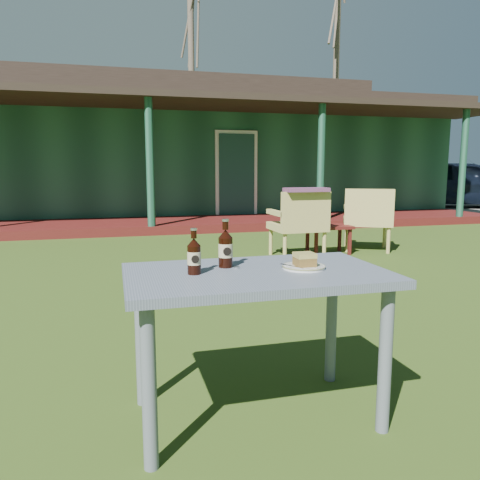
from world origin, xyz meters
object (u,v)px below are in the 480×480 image
object	(u,v)px
armchair_left	(300,221)
armchair_right	(368,216)
cola_bottle_far	(194,256)
side_table	(329,230)
car_near	(464,184)
cola_bottle_near	(226,248)
plate	(304,267)
cafe_table	(257,292)
cake_slice	(305,259)

from	to	relation	value
armchair_left	armchair_right	world-z (taller)	armchair_right
cola_bottle_far	side_table	world-z (taller)	cola_bottle_far
car_near	armchair_left	bearing A→B (deg)	158.80
armchair_right	car_near	bearing A→B (deg)	41.56
car_near	side_table	distance (m)	9.46
cola_bottle_near	armchair_right	xyz separation A→B (m)	(3.01, 3.85, -0.31)
car_near	cola_bottle_near	world-z (taller)	car_near
plate	cola_bottle_far	xyz separation A→B (m)	(-0.52, 0.02, 0.07)
armchair_right	plate	bearing A→B (deg)	-123.76
cafe_table	cola_bottle_far	distance (m)	0.34
cafe_table	cola_bottle_near	bearing A→B (deg)	134.69
armchair_right	cola_bottle_far	bearing A→B (deg)	-128.75
cake_slice	armchair_right	xyz separation A→B (m)	(2.66, 3.98, -0.26)
cola_bottle_near	cola_bottle_far	size ratio (longest dim) A/B	1.12
armchair_left	armchair_right	size ratio (longest dim) A/B	0.99
cola_bottle_near	cafe_table	bearing A→B (deg)	-45.31
armchair_left	cola_bottle_far	bearing A→B (deg)	-118.71
cola_bottle_far	armchair_right	distance (m)	5.08
cake_slice	armchair_right	size ratio (longest dim) A/B	0.10
side_table	armchair_left	bearing A→B (deg)	-159.34
plate	side_table	world-z (taller)	plate
cola_bottle_near	armchair_right	world-z (taller)	cola_bottle_near
plate	side_table	size ratio (longest dim) A/B	0.34
armchair_right	cake_slice	bearing A→B (deg)	-123.70
cola_bottle_near	cake_slice	bearing A→B (deg)	-20.46
cake_slice	cola_bottle_far	distance (m)	0.52
cake_slice	cafe_table	bearing A→B (deg)	177.45
armchair_left	armchair_right	distance (m)	1.19
car_near	plate	world-z (taller)	car_near
side_table	cola_bottle_far	bearing A→B (deg)	-123.10
cake_slice	cola_bottle_near	bearing A→B (deg)	159.54
cola_bottle_near	plate	bearing A→B (deg)	-19.50
cake_slice	armchair_right	distance (m)	4.79
armchair_right	cafe_table	bearing A→B (deg)	-126.02
cafe_table	armchair_left	distance (m)	4.08
side_table	cake_slice	bearing A→B (deg)	-117.22
plate	armchair_right	xyz separation A→B (m)	(2.66, 3.98, -0.22)
car_near	side_table	world-z (taller)	car_near
car_near	cake_slice	world-z (taller)	car_near
plate	armchair_right	distance (m)	4.79
plate	cola_bottle_far	distance (m)	0.53
cola_bottle_far	car_near	bearing A→B (deg)	45.08
cafe_table	armchair_left	size ratio (longest dim) A/B	1.35
cafe_table	side_table	world-z (taller)	cafe_table
plate	armchair_left	xyz separation A→B (m)	(1.50, 3.70, -0.23)
cola_bottle_near	armchair_right	bearing A→B (deg)	52.01
cafe_table	plate	world-z (taller)	plate
cola_bottle_near	cola_bottle_far	world-z (taller)	cola_bottle_near
cafe_table	cola_bottle_near	distance (m)	0.26
armchair_left	armchair_right	xyz separation A→B (m)	(1.16, 0.27, 0.01)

